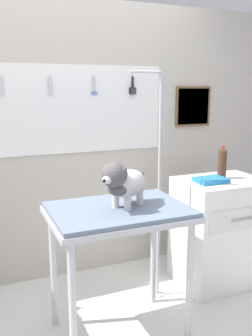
# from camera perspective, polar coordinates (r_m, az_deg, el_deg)

# --- Properties ---
(rear_wall_panel) EXTENTS (4.00, 0.11, 2.30)m
(rear_wall_panel) POSITION_cam_1_polar(r_m,az_deg,el_deg) (3.16, -9.20, 3.82)
(rear_wall_panel) COLOR #BCB4A8
(rear_wall_panel) RESTS_ON ground
(grooming_table) EXTENTS (0.87, 0.62, 0.88)m
(grooming_table) POSITION_cam_1_polar(r_m,az_deg,el_deg) (2.38, -1.08, -8.33)
(grooming_table) COLOR #B7B7BC
(grooming_table) RESTS_ON ground
(grooming_arm) EXTENTS (0.30, 0.11, 1.72)m
(grooming_arm) POSITION_cam_1_polar(r_m,az_deg,el_deg) (2.83, 4.87, -4.36)
(grooming_arm) COLOR #B7B7BC
(grooming_arm) RESTS_ON ground
(dog) EXTENTS (0.39, 0.32, 0.30)m
(dog) POSITION_cam_1_polar(r_m,az_deg,el_deg) (2.29, -0.35, -2.21)
(dog) COLOR silver
(dog) RESTS_ON grooming_table
(cabinet_right) EXTENTS (0.68, 0.54, 0.88)m
(cabinet_right) POSITION_cam_1_polar(r_m,az_deg,el_deg) (3.25, 13.99, -9.29)
(cabinet_right) COLOR white
(cabinet_right) RESTS_ON ground
(soda_bottle) EXTENTS (0.07, 0.07, 0.27)m
(soda_bottle) POSITION_cam_1_polar(r_m,az_deg,el_deg) (3.13, 14.38, 0.68)
(soda_bottle) COLOR #4A2E1C
(soda_bottle) RESTS_ON cabinet_right
(supply_tray) EXTENTS (0.24, 0.18, 0.04)m
(supply_tray) POSITION_cam_1_polar(r_m,az_deg,el_deg) (3.00, 12.73, -1.81)
(supply_tray) COLOR #2578BD
(supply_tray) RESTS_ON cabinet_right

